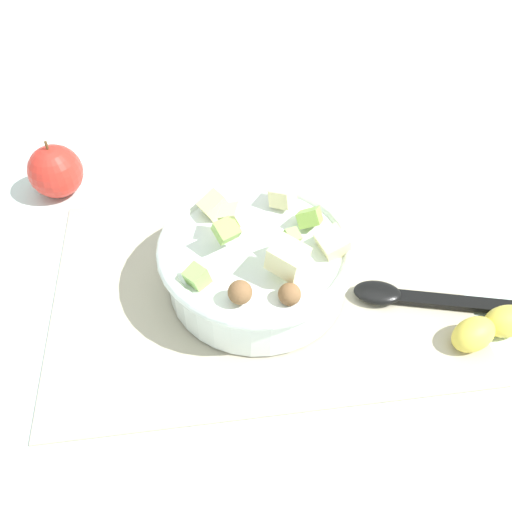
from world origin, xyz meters
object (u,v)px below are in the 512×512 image
at_px(serving_spoon, 417,297).
at_px(whole_apple, 56,171).
at_px(salad_bowl, 257,262).
at_px(banana_whole, 509,324).

height_order(serving_spoon, whole_apple, whole_apple).
bearing_deg(whole_apple, serving_spoon, 148.91).
relative_size(serving_spoon, whole_apple, 2.53).
relative_size(salad_bowl, whole_apple, 2.61).
height_order(whole_apple, banana_whole, whole_apple).
distance_m(serving_spoon, whole_apple, 0.52).
bearing_deg(serving_spoon, salad_bowl, -14.80).
xyz_separation_m(salad_bowl, whole_apple, (0.26, -0.22, -0.01)).
xyz_separation_m(salad_bowl, serving_spoon, (-0.19, 0.05, -0.04)).
distance_m(whole_apple, banana_whole, 0.62).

